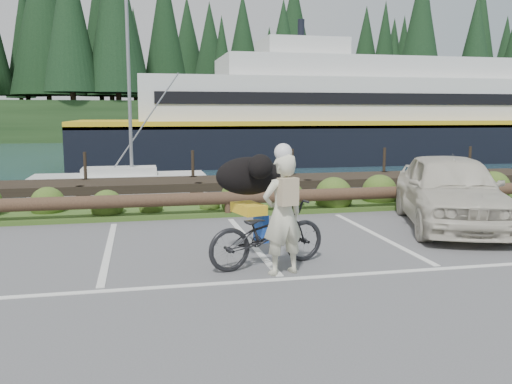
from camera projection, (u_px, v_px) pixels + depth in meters
ground at (276, 272)px, 8.35m from camera, size 72.00×72.00×0.00m
harbor_backdrop at (155, 129)px, 84.39m from camera, size 170.00×160.00×30.00m
vegetation_strip at (224, 209)px, 13.47m from camera, size 34.00×1.60×0.10m
log_rail at (228, 217)px, 12.80m from camera, size 32.00×0.30×0.60m
bicycle at (267, 233)px, 8.60m from camera, size 2.15×1.23×1.07m
cyclist at (283, 215)px, 8.13m from camera, size 0.76×0.60×1.83m
dog at (249, 176)px, 9.05m from camera, size 0.82×1.21×0.64m
parked_car at (450, 190)px, 11.60m from camera, size 3.32×5.03×1.59m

